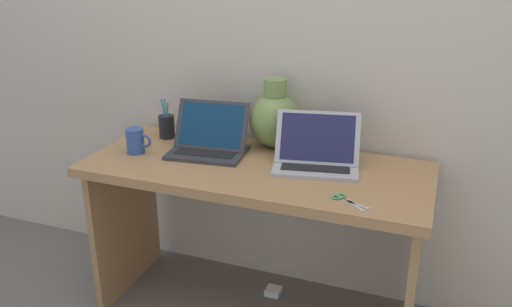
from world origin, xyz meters
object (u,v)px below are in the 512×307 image
Objects in this scene: scissors at (345,199)px; laptop_right at (317,153)px; pen_cup at (167,126)px; laptop_left at (209,140)px; coffee_mug at (136,141)px; green_vase at (275,118)px; power_brick at (273,291)px.

laptop_right is at bearing 122.78° from scissors.
pen_cup reaches higher than scissors.
laptop_left is 0.92× the size of laptop_right.
laptop_right reaches higher than coffee_mug.
green_vase is 1.60× the size of pen_cup.
laptop_left is at bearing 22.67° from coffee_mug.
green_vase is at bearing 144.11° from laptop_right.
coffee_mug is 0.23m from pen_cup.
green_vase is at bearing 110.09° from power_brick.
laptop_right is at bearing -22.80° from power_brick.
laptop_left is at bearing 157.51° from scissors.
coffee_mug is at bearing -157.33° from laptop_left.
laptop_left is 2.44× the size of scissors.
laptop_left is 0.29m from pen_cup.
coffee_mug is 0.84× the size of scissors.
laptop_right is at bearing -0.22° from laptop_left.
scissors is at bearing -57.22° from laptop_right.
laptop_left is 0.70m from scissors.
laptop_right is (0.47, -0.00, 0.00)m from laptop_left.
scissors is 0.88m from power_brick.
pen_cup is (-0.51, -0.06, -0.07)m from green_vase.
green_vase is at bearing 7.21° from pen_cup.
laptop_left is at bearing -162.98° from power_brick.
laptop_right reaches higher than pen_cup.
laptop_right is 3.16× the size of coffee_mug.
laptop_right reaches higher than power_brick.
pen_cup is (-0.74, 0.10, -0.00)m from laptop_right.
pen_cup is at bearing -172.79° from green_vase.
laptop_left is 0.47m from laptop_right.
green_vase is at bearing 132.95° from scissors.
laptop_left is 1.79× the size of pen_cup.
green_vase reaches higher than coffee_mug.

